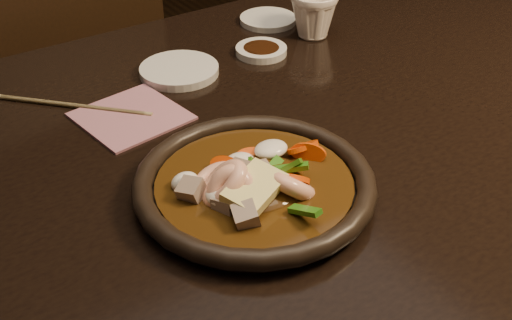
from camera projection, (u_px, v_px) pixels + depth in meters
table at (349, 135)px, 1.06m from camera, size 1.60×0.90×0.75m
chair at (56, 92)px, 1.49m from camera, size 0.53×0.53×0.97m
plate at (254, 185)px, 0.80m from camera, size 0.30×0.30×0.03m
stirfry at (250, 183)px, 0.79m from camera, size 0.21×0.18×0.07m
soy_dish at (261, 50)px, 1.14m from camera, size 0.09×0.09×0.01m
saucer_left at (179, 70)px, 1.08m from camera, size 0.13×0.13×0.01m
saucer_right at (268, 20)px, 1.26m from camera, size 0.11×0.11×0.01m
tea_cup at (314, 14)px, 1.18m from camera, size 0.11×0.11×0.09m
chopsticks at (72, 105)px, 0.99m from camera, size 0.19×0.20×0.01m
napkin at (131, 116)px, 0.96m from camera, size 0.16×0.16×0.00m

